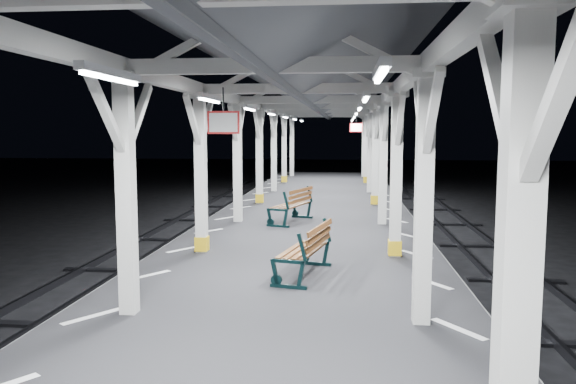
# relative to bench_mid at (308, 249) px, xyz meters

# --- Properties ---
(ground) EXTENTS (120.00, 120.00, 0.00)m
(ground) POSITION_rel_bench_mid_xyz_m (-0.36, -0.23, -1.50)
(ground) COLOR black
(ground) RESTS_ON ground
(platform) EXTENTS (6.00, 50.00, 1.00)m
(platform) POSITION_rel_bench_mid_xyz_m (-0.36, -0.23, -1.00)
(platform) COLOR black
(platform) RESTS_ON ground
(hazard_stripes_left) EXTENTS (1.00, 48.00, 0.01)m
(hazard_stripes_left) POSITION_rel_bench_mid_xyz_m (-2.81, -0.23, -0.49)
(hazard_stripes_left) COLOR silver
(hazard_stripes_left) RESTS_ON platform
(hazard_stripes_right) EXTENTS (1.00, 48.00, 0.01)m
(hazard_stripes_right) POSITION_rel_bench_mid_xyz_m (2.09, -0.23, -0.49)
(hazard_stripes_right) COLOR silver
(hazard_stripes_right) RESTS_ON platform
(track_left) EXTENTS (2.20, 60.00, 0.16)m
(track_left) POSITION_rel_bench_mid_xyz_m (-5.36, -0.23, -1.42)
(track_left) COLOR #2D2D33
(track_left) RESTS_ON ground
(canopy) EXTENTS (5.40, 49.00, 4.65)m
(canopy) POSITION_rel_bench_mid_xyz_m (-0.36, -0.25, 3.06)
(canopy) COLOR beige
(canopy) RESTS_ON platform
(bench_mid) EXTENTS (0.97, 1.81, 0.93)m
(bench_mid) POSITION_rel_bench_mid_xyz_m (0.00, 0.00, 0.00)
(bench_mid) COLOR black
(bench_mid) RESTS_ON platform
(bench_far) EXTENTS (1.16, 1.90, 0.97)m
(bench_far) POSITION_rel_bench_mid_xyz_m (-0.78, 5.75, 0.02)
(bench_far) COLOR black
(bench_far) RESTS_ON platform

